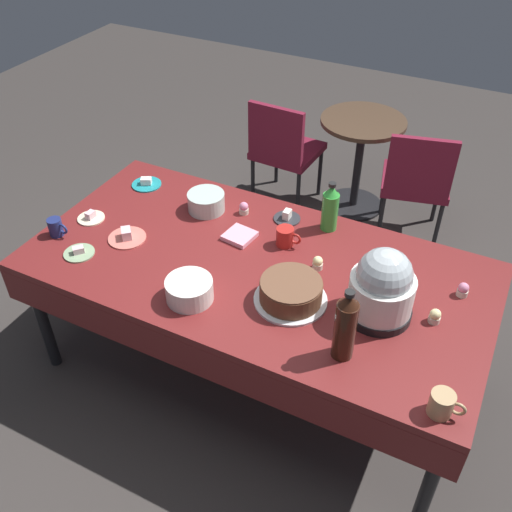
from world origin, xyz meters
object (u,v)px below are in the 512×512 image
at_px(dessert_plate_sage, 79,252).
at_px(dessert_plate_teal, 146,183).
at_px(potluck_table, 256,274).
at_px(soda_bottle_lime_soda, 330,208).
at_px(soda_bottle_cola, 345,326).
at_px(slow_cooker, 382,287).
at_px(cupcake_cocoa, 318,263).
at_px(cupcake_rose, 244,208).
at_px(frosted_layer_cake, 291,292).
at_px(cupcake_vanilla, 435,317).
at_px(coffee_mug_red, 286,237).
at_px(dessert_plate_charcoal, 287,217).
at_px(dessert_plate_cream, 91,217).
at_px(cupcake_berry, 463,290).
at_px(dessert_plate_coral, 127,236).
at_px(ceramic_snack_bowl, 189,290).
at_px(coffee_mug_tan, 442,404).
at_px(glass_salad_bowl, 206,202).
at_px(maroon_chair_left, 283,147).
at_px(round_cafe_table, 360,148).
at_px(maroon_chair_right, 416,179).

bearing_deg(dessert_plate_sage, dessert_plate_teal, 96.02).
distance_m(potluck_table, soda_bottle_lime_soda, 0.51).
bearing_deg(soda_bottle_lime_soda, soda_bottle_cola, -65.28).
xyz_separation_m(slow_cooker, soda_bottle_cola, (-0.06, -0.28, 0.00)).
relative_size(potluck_table, soda_bottle_lime_soda, 8.15).
bearing_deg(cupcake_cocoa, cupcake_rose, 154.74).
bearing_deg(dessert_plate_teal, frosted_layer_cake, -24.15).
relative_size(cupcake_vanilla, coffee_mug_red, 0.52).
xyz_separation_m(dessert_plate_charcoal, soda_bottle_cola, (0.58, -0.75, 0.14)).
distance_m(frosted_layer_cake, cupcake_cocoa, 0.26).
bearing_deg(potluck_table, dessert_plate_cream, -176.45).
relative_size(potluck_table, slow_cooker, 6.55).
height_order(slow_cooker, cupcake_berry, slow_cooker).
relative_size(dessert_plate_coral, soda_bottle_lime_soda, 0.70).
bearing_deg(slow_cooker, cupcake_vanilla, 14.19).
bearing_deg(dessert_plate_sage, ceramic_snack_bowl, -2.28).
xyz_separation_m(soda_bottle_lime_soda, coffee_mug_tan, (0.77, -0.87, -0.07)).
bearing_deg(cupcake_vanilla, glass_salad_bowl, 167.17).
relative_size(dessert_plate_charcoal, maroon_chair_left, 0.17).
relative_size(slow_cooker, cupcake_cocoa, 4.98).
bearing_deg(frosted_layer_cake, dessert_plate_cream, 175.32).
relative_size(cupcake_rose, coffee_mug_tan, 0.51).
relative_size(glass_salad_bowl, cupcake_cocoa, 2.93).
relative_size(dessert_plate_charcoal, dessert_plate_sage, 0.95).
distance_m(soda_bottle_lime_soda, soda_bottle_cola, 0.85).
distance_m(soda_bottle_cola, coffee_mug_tan, 0.44).
distance_m(maroon_chair_left, round_cafe_table, 0.55).
distance_m(dessert_plate_cream, cupcake_berry, 1.88).
distance_m(glass_salad_bowl, cupcake_berry, 1.36).
distance_m(glass_salad_bowl, cupcake_cocoa, 0.74).
bearing_deg(soda_bottle_cola, maroon_chair_right, 94.20).
bearing_deg(maroon_chair_right, potluck_table, -105.15).
bearing_deg(coffee_mug_red, round_cafe_table, 94.06).
xyz_separation_m(potluck_table, glass_salad_bowl, (-0.44, 0.29, 0.11)).
bearing_deg(soda_bottle_lime_soda, maroon_chair_right, 79.04).
bearing_deg(dessert_plate_charcoal, soda_bottle_cola, -52.31).
bearing_deg(frosted_layer_cake, dessert_plate_teal, 155.85).
distance_m(dessert_plate_coral, cupcake_berry, 1.62).
bearing_deg(dessert_plate_coral, coffee_mug_red, 23.22).
height_order(cupcake_vanilla, soda_bottle_lime_soda, soda_bottle_lime_soda).
distance_m(dessert_plate_charcoal, coffee_mug_tan, 1.30).
relative_size(frosted_layer_cake, cupcake_vanilla, 4.83).
xyz_separation_m(dessert_plate_cream, soda_bottle_cola, (1.50, -0.29, 0.15)).
distance_m(dessert_plate_coral, soda_bottle_lime_soda, 1.03).
bearing_deg(dessert_plate_teal, soda_bottle_lime_soda, 4.22).
height_order(dessert_plate_coral, maroon_chair_left, maroon_chair_left).
bearing_deg(slow_cooker, maroon_chair_left, 126.11).
bearing_deg(dessert_plate_teal, cupcake_berry, -4.03).
xyz_separation_m(ceramic_snack_bowl, dessert_plate_cream, (-0.78, 0.28, -0.04)).
bearing_deg(potluck_table, frosted_layer_cake, -32.07).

